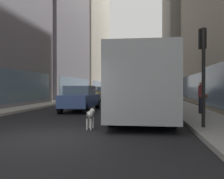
# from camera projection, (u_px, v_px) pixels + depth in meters

# --- Properties ---
(ground_plane) EXTENTS (120.00, 120.00, 0.00)m
(ground_plane) POSITION_uv_depth(u_px,v_px,m) (128.00, 97.00, 42.12)
(ground_plane) COLOR black
(sidewalk_left) EXTENTS (2.40, 110.00, 0.15)m
(sidewalk_left) POSITION_uv_depth(u_px,v_px,m) (95.00, 96.00, 42.88)
(sidewalk_left) COLOR #ADA89E
(sidewalk_left) RESTS_ON ground
(sidewalk_right) EXTENTS (2.40, 110.00, 0.15)m
(sidewalk_right) POSITION_uv_depth(u_px,v_px,m) (162.00, 96.00, 41.36)
(sidewalk_right) COLOR gray
(sidewalk_right) RESTS_ON ground
(building_left_far) EXTENTS (10.84, 21.59, 26.30)m
(building_left_far) POSITION_uv_depth(u_px,v_px,m) (78.00, 35.00, 55.05)
(building_left_far) COLOR #B2A893
(building_left_far) RESTS_ON ground
(building_right_far) EXTENTS (11.12, 17.34, 30.55)m
(building_right_far) POSITION_uv_depth(u_px,v_px,m) (198.00, 7.00, 42.68)
(building_right_far) COLOR gray
(building_right_far) RESTS_ON ground
(transit_bus) EXTENTS (2.78, 11.53, 3.05)m
(transit_bus) POSITION_uv_depth(u_px,v_px,m) (143.00, 83.00, 13.49)
(transit_bus) COLOR #999EA3
(transit_bus) RESTS_ON ground
(car_yellow_taxi) EXTENTS (1.78, 4.32, 1.62)m
(car_yellow_taxi) POSITION_uv_depth(u_px,v_px,m) (88.00, 94.00, 25.09)
(car_yellow_taxi) COLOR yellow
(car_yellow_taxi) RESTS_ON ground
(car_black_suv) EXTENTS (1.82, 4.01, 1.62)m
(car_black_suv) POSITION_uv_depth(u_px,v_px,m) (122.00, 92.00, 43.57)
(car_black_suv) COLOR black
(car_black_suv) RESTS_ON ground
(car_grey_wagon) EXTENTS (1.85, 4.42, 1.62)m
(car_grey_wagon) POSITION_uv_depth(u_px,v_px,m) (97.00, 93.00, 29.88)
(car_grey_wagon) COLOR slate
(car_grey_wagon) RESTS_ON ground
(car_silver_sedan) EXTENTS (1.91, 4.62, 1.62)m
(car_silver_sedan) POSITION_uv_depth(u_px,v_px,m) (145.00, 91.00, 53.05)
(car_silver_sedan) COLOR #B7BABF
(car_silver_sedan) RESTS_ON ground
(car_blue_hatchback) EXTENTS (1.71, 4.51, 1.62)m
(car_blue_hatchback) POSITION_uv_depth(u_px,v_px,m) (81.00, 98.00, 16.02)
(car_blue_hatchback) COLOR #4C6BB7
(car_blue_hatchback) RESTS_ON ground
(car_white_van) EXTENTS (1.93, 4.07, 1.62)m
(car_white_van) POSITION_uv_depth(u_px,v_px,m) (117.00, 91.00, 50.67)
(car_white_van) COLOR silver
(car_white_van) RESTS_ON ground
(box_truck) EXTENTS (2.30, 7.50, 3.05)m
(box_truck) POSITION_uv_depth(u_px,v_px,m) (127.00, 86.00, 23.99)
(box_truck) COLOR silver
(box_truck) RESTS_ON ground
(dalmatian_dog) EXTENTS (0.22, 0.96, 0.72)m
(dalmatian_dog) POSITION_uv_depth(u_px,v_px,m) (91.00, 115.00, 9.08)
(dalmatian_dog) COLOR white
(dalmatian_dog) RESTS_ON ground
(pedestrian_with_handbag) EXTENTS (0.45, 0.34, 1.69)m
(pedestrian_with_handbag) POSITION_uv_depth(u_px,v_px,m) (202.00, 97.00, 13.04)
(pedestrian_with_handbag) COLOR #1E1E2D
(pedestrian_with_handbag) RESTS_ON sidewalk_right
(traffic_light_near) EXTENTS (0.24, 0.41, 3.40)m
(traffic_light_near) POSITION_uv_depth(u_px,v_px,m) (203.00, 61.00, 8.59)
(traffic_light_near) COLOR black
(traffic_light_near) RESTS_ON sidewalk_right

